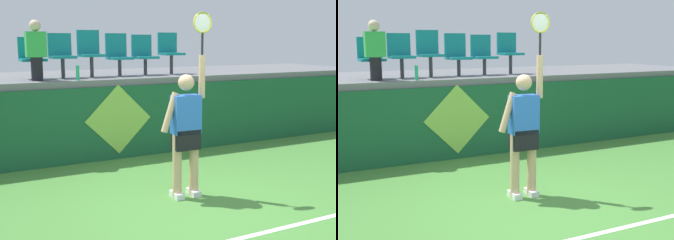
% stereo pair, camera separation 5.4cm
% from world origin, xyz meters
% --- Properties ---
extents(ground_plane, '(40.00, 40.00, 0.00)m').
position_xyz_m(ground_plane, '(0.00, 0.00, 0.00)').
color(ground_plane, '#478438').
extents(court_back_wall, '(13.20, 0.20, 1.34)m').
position_xyz_m(court_back_wall, '(0.00, 2.94, 0.67)').
color(court_back_wall, '#195633').
rests_on(court_back_wall, ground_plane).
extents(spectator_platform, '(13.20, 2.88, 0.12)m').
position_xyz_m(spectator_platform, '(0.00, 4.33, 1.40)').
color(spectator_platform, slate).
rests_on(spectator_platform, court_back_wall).
extents(court_baseline_stripe, '(11.88, 0.08, 0.01)m').
position_xyz_m(court_baseline_stripe, '(0.00, -0.97, 0.00)').
color(court_baseline_stripe, white).
rests_on(court_baseline_stripe, ground_plane).
extents(tennis_player, '(0.75, 0.28, 2.53)m').
position_xyz_m(tennis_player, '(0.02, 0.51, 0.97)').
color(tennis_player, white).
rests_on(tennis_player, ground_plane).
extents(tennis_ball, '(0.07, 0.07, 0.07)m').
position_xyz_m(tennis_ball, '(0.13, 0.98, 0.03)').
color(tennis_ball, '#D1E533').
rests_on(tennis_ball, ground_plane).
extents(water_bottle, '(0.06, 0.06, 0.26)m').
position_xyz_m(water_bottle, '(-0.75, 3.01, 1.59)').
color(water_bottle, '#26B272').
rests_on(water_bottle, spectator_platform).
extents(stadium_chair_0, '(0.44, 0.42, 0.76)m').
position_xyz_m(stadium_chair_0, '(-1.39, 3.69, 1.87)').
color(stadium_chair_0, '#38383D').
rests_on(stadium_chair_0, spectator_platform).
extents(stadium_chair_1, '(0.44, 0.42, 0.83)m').
position_xyz_m(stadium_chair_1, '(-0.85, 3.69, 1.92)').
color(stadium_chair_1, '#38383D').
rests_on(stadium_chair_1, spectator_platform).
extents(stadium_chair_2, '(0.44, 0.42, 0.89)m').
position_xyz_m(stadium_chair_2, '(-0.30, 3.69, 1.95)').
color(stadium_chair_2, '#38383D').
rests_on(stadium_chair_2, spectator_platform).
extents(stadium_chair_3, '(0.44, 0.42, 0.83)m').
position_xyz_m(stadium_chair_3, '(0.27, 3.69, 1.90)').
color(stadium_chair_3, '#38383D').
rests_on(stadium_chair_3, spectator_platform).
extents(stadium_chair_4, '(0.44, 0.42, 0.81)m').
position_xyz_m(stadium_chair_4, '(0.83, 3.69, 1.89)').
color(stadium_chair_4, '#38383D').
rests_on(stadium_chair_4, spectator_platform).
extents(stadium_chair_5, '(0.44, 0.42, 0.85)m').
position_xyz_m(stadium_chair_5, '(1.42, 3.69, 1.94)').
color(stadium_chair_5, '#38383D').
rests_on(stadium_chair_5, spectator_platform).
extents(spectator_0, '(0.34, 0.20, 1.04)m').
position_xyz_m(spectator_0, '(-1.39, 3.29, 2.00)').
color(spectator_0, black).
rests_on(spectator_0, spectator_platform).
extents(wall_signage_mount, '(1.27, 0.01, 1.37)m').
position_xyz_m(wall_signage_mount, '(-0.07, 2.83, 0.00)').
color(wall_signage_mount, '#195633').
rests_on(wall_signage_mount, ground_plane).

